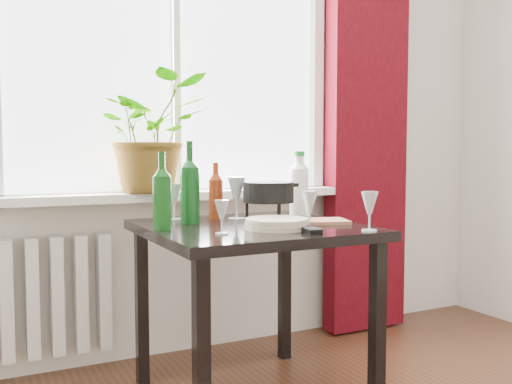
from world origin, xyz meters
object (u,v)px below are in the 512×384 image
fondue_pot (268,201)px  cutting_board (316,221)px  radiator (19,299)px  tv_remote (308,229)px  cleaning_bottle (299,183)px  table (251,247)px  wineglass_front_left (222,217)px  potted_plant (151,133)px  bottle_amber (216,190)px  wine_bottle_right (190,182)px  wineglass_front_right (309,210)px  wineglass_back_center (236,197)px  plate_stack (277,224)px  wineglass_far_right (370,211)px  wineglass_back_left (174,201)px  wine_bottle_left (162,190)px

fondue_pot → cutting_board: bearing=-36.4°
radiator → tv_remote: 1.36m
tv_remote → cutting_board: tv_remote is taller
cleaning_bottle → cutting_board: (-0.08, -0.28, -0.15)m
table → fondue_pot: bearing=32.8°
cleaning_bottle → wineglass_front_left: bearing=-144.5°
potted_plant → bottle_amber: size_ratio=2.21×
wine_bottle_right → wineglass_front_right: wine_bottle_right is taller
wineglass_front_right → potted_plant: bearing=114.7°
cutting_board → wineglass_front_left: bearing=-165.2°
wineglass_back_center → wineglass_front_right: bearing=-76.9°
plate_stack → fondue_pot: size_ratio=1.01×
wineglass_back_center → fondue_pot: 0.15m
wineglass_front_right → cutting_board: size_ratio=0.59×
wineglass_back_center → fondue_pot: wineglass_back_center is taller
radiator → wineglass_far_right: wineglass_far_right is taller
wine_bottle_right → bottle_amber: 0.18m
cleaning_bottle → potted_plant: bearing=148.8°
radiator → potted_plant: size_ratio=1.41×
bottle_amber → wineglass_back_left: 0.19m
table → wineglass_front_left: wineglass_front_left is taller
tv_remote → cutting_board: size_ratio=0.66×
plate_stack → tv_remote: size_ratio=1.48×
radiator → wineglass_front_left: 1.12m
wineglass_front_left → potted_plant: bearing=92.4°
wine_bottle_left → fondue_pot: bearing=6.1°
bottle_amber → cutting_board: bearing=-43.7°
wine_bottle_left → bottle_amber: bearing=34.8°
wineglass_front_right → wineglass_front_left: wineglass_front_right is taller
wineglass_front_right → wineglass_far_right: size_ratio=0.99×
wineglass_front_right → plate_stack: bearing=137.4°
radiator → wineglass_front_left: size_ratio=6.28×
radiator → cutting_board: 1.37m
bottle_amber → fondue_pot: 0.25m
wineglass_far_right → tv_remote: size_ratio=0.90×
wineglass_front_right → fondue_pot: size_ratio=0.61×
table → cleaning_bottle: cleaning_bottle is taller
potted_plant → tv_remote: potted_plant is taller
wineglass_front_right → wineglass_back_left: 0.65m
wineglass_back_left → plate_stack: wineglass_back_left is taller
wineglass_front_right → plate_stack: 0.14m
wineglass_back_left → wine_bottle_left: bearing=-116.8°
fondue_pot → tv_remote: fondue_pot is taller
potted_plant → cleaning_bottle: size_ratio=1.83×
potted_plant → fondue_pot: 0.69m
wine_bottle_right → wineglass_front_right: (0.34, -0.40, -0.10)m
wineglass_front_right → cutting_board: (0.14, 0.18, -0.07)m
wine_bottle_left → wineglass_front_right: 0.57m
fondue_pot → cleaning_bottle: bearing=37.2°
plate_stack → wineglass_back_left: bearing=119.9°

